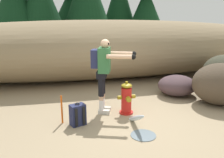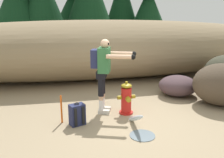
{
  "view_description": "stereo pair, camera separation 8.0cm",
  "coord_description": "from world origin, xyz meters",
  "px_view_note": "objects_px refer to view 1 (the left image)",
  "views": [
    {
      "loc": [
        -1.54,
        -4.65,
        2.19
      ],
      "look_at": [
        -0.27,
        0.68,
        0.75
      ],
      "focal_mm": 39.22,
      "sensor_mm": 36.0,
      "label": 1
    },
    {
      "loc": [
        -1.47,
        -4.67,
        2.19
      ],
      "look_at": [
        -0.27,
        0.68,
        0.75
      ],
      "focal_mm": 39.22,
      "sensor_mm": 36.0,
      "label": 2
    }
  ],
  "objects_px": {
    "boulder_large": "(221,84)",
    "spare_backpack": "(78,115)",
    "survey_stake": "(62,109)",
    "boulder_mid": "(177,85)",
    "utility_worker": "(104,67)",
    "fire_hydrant": "(126,99)"
  },
  "relations": [
    {
      "from": "boulder_large",
      "to": "spare_backpack",
      "type": "bearing_deg",
      "value": -173.51
    },
    {
      "from": "spare_backpack",
      "to": "boulder_large",
      "type": "bearing_deg",
      "value": -103.29
    },
    {
      "from": "fire_hydrant",
      "to": "boulder_mid",
      "type": "xyz_separation_m",
      "value": [
        1.76,
        0.94,
        -0.06
      ]
    },
    {
      "from": "boulder_large",
      "to": "utility_worker",
      "type": "bearing_deg",
      "value": 177.69
    },
    {
      "from": "utility_worker",
      "to": "survey_stake",
      "type": "relative_size",
      "value": 2.81
    },
    {
      "from": "utility_worker",
      "to": "fire_hydrant",
      "type": "bearing_deg",
      "value": -0.46
    },
    {
      "from": "spare_backpack",
      "to": "survey_stake",
      "type": "relative_size",
      "value": 0.78
    },
    {
      "from": "boulder_mid",
      "to": "survey_stake",
      "type": "xyz_separation_m",
      "value": [
        -3.21,
        -1.13,
        0.02
      ]
    },
    {
      "from": "survey_stake",
      "to": "boulder_mid",
      "type": "bearing_deg",
      "value": 19.45
    },
    {
      "from": "boulder_mid",
      "to": "survey_stake",
      "type": "bearing_deg",
      "value": -160.55
    },
    {
      "from": "utility_worker",
      "to": "boulder_large",
      "type": "relative_size",
      "value": 1.19
    },
    {
      "from": "fire_hydrant",
      "to": "utility_worker",
      "type": "bearing_deg",
      "value": 159.61
    },
    {
      "from": "spare_backpack",
      "to": "survey_stake",
      "type": "distance_m",
      "value": 0.35
    },
    {
      "from": "boulder_large",
      "to": "survey_stake",
      "type": "distance_m",
      "value": 3.94
    },
    {
      "from": "fire_hydrant",
      "to": "utility_worker",
      "type": "xyz_separation_m",
      "value": [
        -0.47,
        0.18,
        0.72
      ]
    },
    {
      "from": "utility_worker",
      "to": "spare_backpack",
      "type": "distance_m",
      "value": 1.21
    },
    {
      "from": "spare_backpack",
      "to": "boulder_mid",
      "type": "height_order",
      "value": "boulder_mid"
    },
    {
      "from": "fire_hydrant",
      "to": "survey_stake",
      "type": "height_order",
      "value": "fire_hydrant"
    },
    {
      "from": "spare_backpack",
      "to": "survey_stake",
      "type": "height_order",
      "value": "survey_stake"
    },
    {
      "from": "utility_worker",
      "to": "survey_stake",
      "type": "bearing_deg",
      "value": -139.31
    },
    {
      "from": "fire_hydrant",
      "to": "boulder_mid",
      "type": "height_order",
      "value": "fire_hydrant"
    },
    {
      "from": "spare_backpack",
      "to": "boulder_mid",
      "type": "distance_m",
      "value": 3.18
    }
  ]
}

